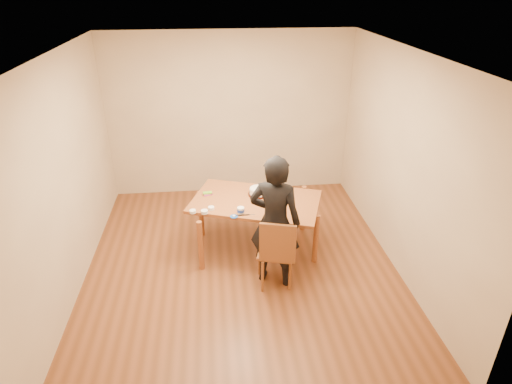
{
  "coord_description": "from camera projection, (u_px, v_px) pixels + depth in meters",
  "views": [
    {
      "loc": [
        -0.3,
        -4.61,
        3.44
      ],
      "look_at": [
        0.23,
        0.32,
        0.9
      ],
      "focal_mm": 30.0,
      "sensor_mm": 36.0,
      "label": 1
    }
  ],
  "objects": [
    {
      "name": "dining_chair",
      "position": [
        275.0,
        252.0,
        5.15
      ],
      "size": [
        0.48,
        0.48,
        0.04
      ],
      "primitive_type": "cube",
      "rotation": [
        0.0,
        0.0,
        -0.27
      ],
      "color": "brown",
      "rests_on": "floor"
    },
    {
      "name": "cake_plate",
      "position": [
        258.0,
        194.0,
        5.82
      ],
      "size": [
        0.27,
        0.27,
        0.02
      ],
      "primitive_type": "cylinder",
      "color": "#B2220B",
      "rests_on": "dining_table"
    },
    {
      "name": "frosting_lid",
      "position": [
        234.0,
        216.0,
        5.3
      ],
      "size": [
        0.1,
        0.1,
        0.01
      ],
      "primitive_type": "cylinder",
      "color": "#1A4BAA",
      "rests_on": "dining_table"
    },
    {
      "name": "dining_table",
      "position": [
        256.0,
        202.0,
        5.69
      ],
      "size": [
        1.89,
        1.48,
        0.04
      ],
      "primitive_type": "cube",
      "rotation": [
        0.0,
        0.0,
        -0.33
      ],
      "color": "brown",
      "rests_on": "floor"
    },
    {
      "name": "frosting_dollop",
      "position": [
        234.0,
        216.0,
        5.29
      ],
      "size": [
        0.04,
        0.04,
        0.02
      ],
      "primitive_type": "ellipsoid",
      "color": "white",
      "rests_on": "frosting_lid"
    },
    {
      "name": "candy_box_green",
      "position": [
        207.0,
        193.0,
        5.82
      ],
      "size": [
        0.13,
        0.07,
        0.02
      ],
      "primitive_type": "cube",
      "rotation": [
        0.0,
        0.0,
        0.12
      ],
      "color": "green",
      "rests_on": "candy_box_pink"
    },
    {
      "name": "candy_box_pink",
      "position": [
        208.0,
        194.0,
        5.82
      ],
      "size": [
        0.13,
        0.1,
        0.02
      ],
      "primitive_type": "cube",
      "rotation": [
        0.0,
        0.0,
        0.36
      ],
      "color": "#E13569",
      "rests_on": "dining_table"
    },
    {
      "name": "ramekin_green",
      "position": [
        204.0,
        212.0,
        5.37
      ],
      "size": [
        0.09,
        0.09,
        0.04
      ],
      "primitive_type": "cylinder",
      "color": "white",
      "rests_on": "dining_table"
    },
    {
      "name": "spatula",
      "position": [
        243.0,
        215.0,
        5.33
      ],
      "size": [
        0.17,
        0.02,
        0.01
      ],
      "primitive_type": "cube",
      "rotation": [
        0.0,
        0.0,
        0.05
      ],
      "color": "black",
      "rests_on": "dining_table"
    },
    {
      "name": "frosting_tub",
      "position": [
        241.0,
        210.0,
        5.36
      ],
      "size": [
        0.09,
        0.09,
        0.08
      ],
      "primitive_type": "cylinder",
      "color": "white",
      "rests_on": "dining_table"
    },
    {
      "name": "person",
      "position": [
        275.0,
        222.0,
        5.01
      ],
      "size": [
        0.72,
        0.6,
        1.68
      ],
      "primitive_type": "imported",
      "rotation": [
        0.0,
        0.0,
        2.77
      ],
      "color": "black",
      "rests_on": "floor"
    },
    {
      "name": "cake",
      "position": [
        258.0,
        191.0,
        5.8
      ],
      "size": [
        0.23,
        0.23,
        0.07
      ],
      "primitive_type": "cylinder",
      "color": "white",
      "rests_on": "cake_plate"
    },
    {
      "name": "frosting_dome",
      "position": [
        258.0,
        188.0,
        5.78
      ],
      "size": [
        0.23,
        0.23,
        0.03
      ],
      "primitive_type": "ellipsoid",
      "color": "white",
      "rests_on": "cake"
    },
    {
      "name": "ramekin_multi",
      "position": [
        193.0,
        211.0,
        5.38
      ],
      "size": [
        0.08,
        0.08,
        0.04
      ],
      "primitive_type": "cylinder",
      "color": "white",
      "rests_on": "dining_table"
    },
    {
      "name": "room_shell",
      "position": [
        238.0,
        160.0,
        5.36
      ],
      "size": [
        4.0,
        4.5,
        2.7
      ],
      "color": "#5F3217",
      "rests_on": "ground"
    },
    {
      "name": "ramekin_yellow",
      "position": [
        211.0,
        208.0,
        5.45
      ],
      "size": [
        0.08,
        0.08,
        0.04
      ],
      "primitive_type": "cylinder",
      "color": "white",
      "rests_on": "dining_table"
    }
  ]
}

